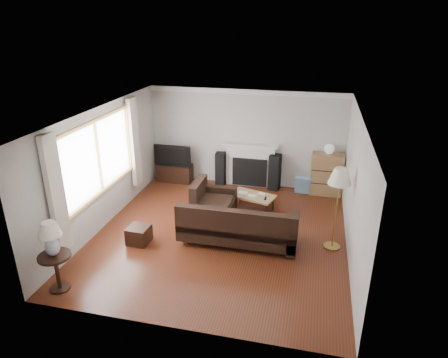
% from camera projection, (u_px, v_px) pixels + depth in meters
% --- Properties ---
extents(room, '(5.10, 5.60, 2.54)m').
position_uv_depth(room, '(220.00, 178.00, 7.74)').
color(room, '#552312').
rests_on(room, ground).
extents(window, '(0.12, 2.74, 1.54)m').
position_uv_depth(window, '(99.00, 157.00, 7.96)').
color(window, olive).
rests_on(window, room).
extents(curtain_near, '(0.10, 0.35, 2.10)m').
position_uv_depth(curtain_near, '(56.00, 195.00, 6.64)').
color(curtain_near, silver).
rests_on(curtain_near, room).
extents(curtain_far, '(0.10, 0.35, 2.10)m').
position_uv_depth(curtain_far, '(135.00, 142.00, 9.37)').
color(curtain_far, silver).
rests_on(curtain_far, room).
extents(fireplace, '(1.40, 0.26, 1.15)m').
position_uv_depth(fireplace, '(250.00, 165.00, 10.34)').
color(fireplace, white).
rests_on(fireplace, room).
extents(tv_stand, '(0.93, 0.42, 0.46)m').
position_uv_depth(tv_stand, '(175.00, 173.00, 10.77)').
color(tv_stand, black).
rests_on(tv_stand, ground).
extents(television, '(1.00, 0.13, 0.58)m').
position_uv_depth(television, '(174.00, 154.00, 10.57)').
color(television, black).
rests_on(television, tv_stand).
extents(speaker_left, '(0.26, 0.31, 0.87)m').
position_uv_depth(speaker_left, '(220.00, 169.00, 10.47)').
color(speaker_left, black).
rests_on(speaker_left, ground).
extents(speaker_right, '(0.31, 0.35, 0.93)m').
position_uv_depth(speaker_right, '(275.00, 172.00, 10.16)').
color(speaker_right, black).
rests_on(speaker_right, ground).
extents(bookshelf, '(0.77, 0.37, 1.06)m').
position_uv_depth(bookshelf, '(327.00, 174.00, 9.85)').
color(bookshelf, olive).
rests_on(bookshelf, ground).
extents(globe_lamp, '(0.24, 0.24, 0.24)m').
position_uv_depth(globe_lamp, '(329.00, 149.00, 9.60)').
color(globe_lamp, white).
rests_on(globe_lamp, bookshelf).
extents(sectional_sofa, '(2.49, 1.82, 0.80)m').
position_uv_depth(sectional_sofa, '(238.00, 224.00, 7.77)').
color(sectional_sofa, black).
rests_on(sectional_sofa, ground).
extents(coffee_table, '(1.11, 0.81, 0.39)m').
position_uv_depth(coffee_table, '(252.00, 202.00, 9.14)').
color(coffee_table, '#A6814F').
rests_on(coffee_table, ground).
extents(footstool, '(0.43, 0.43, 0.34)m').
position_uv_depth(footstool, '(139.00, 235.00, 7.84)').
color(footstool, black).
rests_on(footstool, ground).
extents(floor_lamp, '(0.49, 0.49, 1.63)m').
position_uv_depth(floor_lamp, '(336.00, 209.00, 7.43)').
color(floor_lamp, '#AD873C').
rests_on(floor_lamp, ground).
extents(side_table, '(0.52, 0.52, 0.65)m').
position_uv_depth(side_table, '(57.00, 272.00, 6.44)').
color(side_table, black).
rests_on(side_table, ground).
extents(table_lamp, '(0.36, 0.36, 0.58)m').
position_uv_depth(table_lamp, '(51.00, 239.00, 6.20)').
color(table_lamp, silver).
rests_on(table_lamp, side_table).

